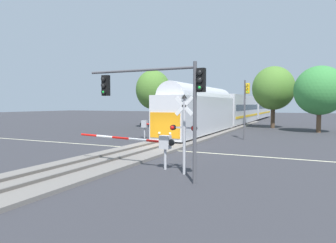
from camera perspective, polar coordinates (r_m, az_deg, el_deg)
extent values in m
plane|color=#333338|center=(23.24, -3.12, -5.22)|extent=(220.00, 220.00, 0.00)
cube|color=beige|center=(23.24, -3.12, -5.21)|extent=(44.00, 0.20, 0.01)
cube|color=slate|center=(23.23, -3.12, -5.00)|extent=(4.40, 80.00, 0.18)
cube|color=#56514C|center=(23.55, -4.66, -4.50)|extent=(0.10, 80.00, 0.14)
cube|color=#56514C|center=(22.88, -1.53, -4.72)|extent=(0.10, 80.00, 0.14)
cube|color=silver|center=(33.59, 6.20, 1.28)|extent=(3.00, 18.29, 3.90)
cube|color=orange|center=(25.14, -0.61, -0.71)|extent=(2.76, 0.08, 2.15)
cylinder|color=silver|center=(33.58, 6.22, 4.40)|extent=(2.76, 16.46, 2.76)
sphere|color=#F4F2CC|center=(25.40, -1.63, -2.21)|extent=(0.24, 0.24, 0.24)
sphere|color=#F4F2CC|center=(24.97, 0.42, -2.31)|extent=(0.24, 0.24, 0.24)
cube|color=silver|center=(53.55, 13.41, 2.33)|extent=(3.00, 21.24, 4.60)
cube|color=black|center=(53.26, 15.00, 2.62)|extent=(0.04, 19.12, 0.90)
cube|color=gold|center=(53.29, 14.99, 1.06)|extent=(0.04, 19.54, 0.36)
cube|color=silver|center=(75.36, 16.84, 2.53)|extent=(3.00, 21.24, 4.60)
cube|color=black|center=(75.15, 17.98, 2.74)|extent=(0.04, 19.12, 0.90)
cube|color=gold|center=(75.18, 17.97, 1.63)|extent=(0.04, 19.54, 0.36)
cylinder|color=#B7B7BC|center=(15.95, -0.53, -7.14)|extent=(0.14, 0.14, 1.10)
cube|color=#B7B7BC|center=(15.81, -0.53, -3.93)|extent=(0.56, 0.40, 0.70)
sphere|color=black|center=(15.67, 0.62, -4.00)|extent=(0.36, 0.36, 0.36)
cylinder|color=red|center=(16.06, -2.33, -3.76)|extent=(1.12, 0.12, 0.15)
cylinder|color=white|center=(16.59, -5.75, -3.43)|extent=(1.12, 0.12, 0.15)
cylinder|color=red|center=(17.19, -8.94, -3.11)|extent=(1.12, 0.12, 0.15)
cylinder|color=white|center=(17.83, -11.91, -2.80)|extent=(1.12, 0.12, 0.15)
cylinder|color=red|center=(18.51, -14.66, -2.51)|extent=(1.12, 0.12, 0.15)
sphere|color=red|center=(18.87, -15.97, -2.36)|extent=(0.14, 0.14, 0.14)
cylinder|color=#B2B2B7|center=(14.70, 3.09, -2.91)|extent=(0.14, 0.14, 3.70)
cube|color=white|center=(14.59, 3.08, 2.96)|extent=(0.98, 0.05, 0.98)
cube|color=white|center=(14.59, 3.08, 2.96)|extent=(0.98, 0.05, 0.98)
cube|color=#B2B2B7|center=(14.65, 3.09, -1.18)|extent=(1.10, 0.08, 0.08)
cylinder|color=black|center=(14.78, 0.97, -1.14)|extent=(0.26, 0.18, 0.26)
cylinder|color=black|center=(14.36, 4.98, -1.28)|extent=(0.26, 0.18, 0.26)
sphere|color=red|center=(14.69, 0.81, -1.17)|extent=(0.20, 0.20, 0.20)
sphere|color=red|center=(14.27, 4.84, -1.31)|extent=(0.20, 0.20, 0.20)
cone|color=black|center=(14.62, 3.11, 4.80)|extent=(0.28, 0.28, 0.22)
cylinder|color=#B7B7BC|center=(30.45, -4.47, -2.16)|extent=(0.14, 0.14, 1.10)
cube|color=#B7B7BC|center=(30.38, -4.48, -0.47)|extent=(0.56, 0.40, 0.70)
sphere|color=black|center=(30.55, -5.05, -0.45)|extent=(0.36, 0.36, 0.36)
cylinder|color=red|center=(30.13, -3.64, -0.48)|extent=(1.01, 0.12, 0.13)
cylinder|color=white|center=(29.66, -1.93, -0.51)|extent=(1.01, 0.12, 0.13)
cylinder|color=red|center=(29.21, -0.17, -0.54)|extent=(1.01, 0.12, 0.13)
cylinder|color=white|center=(28.80, 1.65, -0.57)|extent=(1.01, 0.12, 0.13)
cylinder|color=red|center=(28.41, 3.52, -0.60)|extent=(1.01, 0.12, 0.13)
sphere|color=red|center=(28.23, 4.47, -0.61)|extent=(0.14, 0.14, 0.14)
cylinder|color=#4C4C51|center=(12.89, 5.09, -0.34)|extent=(0.16, 0.16, 5.25)
cube|color=black|center=(12.81, 6.32, 7.81)|extent=(0.34, 0.26, 1.00)
sphere|color=#262626|center=(12.69, 6.11, 9.30)|extent=(0.20, 0.20, 0.20)
cylinder|color=black|center=(12.67, 6.07, 9.31)|extent=(0.24, 0.10, 0.24)
sphere|color=#262626|center=(12.67, 6.10, 7.86)|extent=(0.20, 0.20, 0.20)
cylinder|color=black|center=(12.64, 6.06, 7.87)|extent=(0.24, 0.10, 0.24)
sphere|color=green|center=(12.64, 6.09, 6.41)|extent=(0.20, 0.20, 0.20)
cylinder|color=black|center=(12.62, 6.05, 6.42)|extent=(0.24, 0.10, 0.24)
cylinder|color=#4C4C51|center=(14.11, -5.44, 9.63)|extent=(5.44, 0.12, 0.12)
cube|color=black|center=(15.11, -11.70, 6.69)|extent=(0.34, 0.26, 1.00)
sphere|color=#262626|center=(15.01, -12.06, 7.93)|extent=(0.20, 0.20, 0.20)
cylinder|color=black|center=(14.99, -12.13, 7.94)|extent=(0.24, 0.10, 0.24)
sphere|color=#262626|center=(14.99, -12.04, 6.71)|extent=(0.20, 0.20, 0.20)
cylinder|color=black|center=(14.97, -12.11, 6.71)|extent=(0.24, 0.10, 0.24)
sphere|color=green|center=(14.97, -12.03, 5.49)|extent=(0.20, 0.20, 0.20)
cylinder|color=black|center=(14.95, -12.10, 5.49)|extent=(0.24, 0.10, 0.24)
cylinder|color=#4C4C51|center=(30.03, 14.31, 2.12)|extent=(0.16, 0.16, 5.75)
cube|color=gold|center=(30.01, 14.90, 6.08)|extent=(0.34, 0.26, 1.00)
sphere|color=#262626|center=(29.88, 14.86, 6.70)|extent=(0.20, 0.20, 0.20)
cylinder|color=gold|center=(29.86, 14.85, 6.71)|extent=(0.24, 0.10, 0.24)
sphere|color=#262626|center=(29.87, 14.85, 6.09)|extent=(0.20, 0.20, 0.20)
cylinder|color=gold|center=(29.84, 14.84, 6.09)|extent=(0.24, 0.10, 0.24)
sphere|color=green|center=(29.85, 14.84, 5.48)|extent=(0.20, 0.20, 0.20)
cylinder|color=gold|center=(29.82, 14.83, 5.48)|extent=(0.24, 0.10, 0.24)
cylinder|color=#4C3828|center=(46.00, 19.25, 0.95)|extent=(0.58, 0.58, 3.41)
ellipsoid|color=#4C7A2D|center=(46.03, 19.35, 5.99)|extent=(5.95, 5.95, 6.24)
cylinder|color=#4C3828|center=(44.20, -2.83, 1.05)|extent=(0.56, 0.56, 3.42)
ellipsoid|color=#4C7A2D|center=(44.22, -2.84, 6.04)|extent=(5.05, 5.05, 5.71)
cylinder|color=brown|center=(40.91, 26.67, 0.14)|extent=(0.54, 0.54, 2.88)
ellipsoid|color=#38843D|center=(40.89, 26.80, 5.28)|extent=(5.91, 5.91, 5.94)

